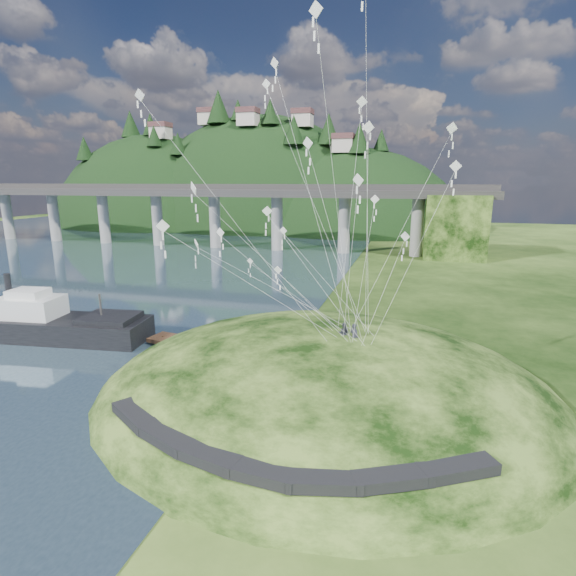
# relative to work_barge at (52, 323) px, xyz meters

# --- Properties ---
(ground) EXTENTS (320.00, 320.00, 0.00)m
(ground) POSITION_rel_work_barge_xyz_m (21.01, -6.36, -1.66)
(ground) COLOR black
(ground) RESTS_ON ground
(grass_hill) EXTENTS (36.00, 32.00, 13.00)m
(grass_hill) POSITION_rel_work_barge_xyz_m (29.01, -4.36, -3.16)
(grass_hill) COLOR black
(grass_hill) RESTS_ON ground
(footpath) EXTENTS (22.29, 5.84, 0.83)m
(footpath) POSITION_rel_work_barge_xyz_m (28.47, -16.10, 0.42)
(footpath) COLOR black
(footpath) RESTS_ON ground
(bridge) EXTENTS (160.00, 11.00, 15.00)m
(bridge) POSITION_rel_work_barge_xyz_m (-5.45, 63.71, 8.04)
(bridge) COLOR #2D2B2B
(bridge) RESTS_ON ground
(far_ridge) EXTENTS (153.00, 70.00, 94.50)m
(far_ridge) POSITION_rel_work_barge_xyz_m (-22.57, 115.81, -9.10)
(far_ridge) COLOR black
(far_ridge) RESTS_ON ground
(work_barge) EXTENTS (19.44, 7.40, 6.63)m
(work_barge) POSITION_rel_work_barge_xyz_m (0.00, 0.00, 0.00)
(work_barge) COLOR black
(work_barge) RESTS_ON ground
(wooden_dock) EXTENTS (15.63, 4.86, 1.10)m
(wooden_dock) POSITION_rel_work_barge_xyz_m (18.04, 0.78, -1.18)
(wooden_dock) COLOR #3B2418
(wooden_dock) RESTS_ON ground
(kite_flyers) EXTENTS (1.67, 1.15, 1.98)m
(kite_flyers) POSITION_rel_work_barge_xyz_m (30.79, -4.93, 4.20)
(kite_flyers) COLOR #292A37
(kite_flyers) RESTS_ON ground
(kite_swarm) EXTENTS (18.92, 16.81, 20.97)m
(kite_swarm) POSITION_rel_work_barge_xyz_m (26.55, -3.53, 15.56)
(kite_swarm) COLOR white
(kite_swarm) RESTS_ON ground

